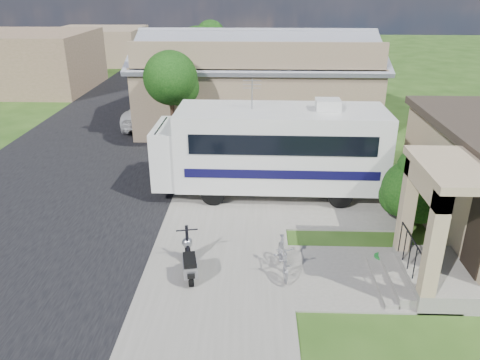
{
  "coord_description": "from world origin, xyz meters",
  "views": [
    {
      "loc": [
        -0.01,
        -11.61,
        7.35
      ],
      "look_at": [
        -0.5,
        2.5,
        1.3
      ],
      "focal_mm": 35.0,
      "sensor_mm": 36.0,
      "label": 1
    }
  ],
  "objects_px": {
    "bicycle": "(283,258)",
    "pickup_truck": "(152,111)",
    "garden_hose": "(381,259)",
    "motorhome": "(272,147)",
    "van": "(159,85)",
    "shrub": "(414,187)",
    "scooter": "(189,261)"
  },
  "relations": [
    {
      "from": "shrub",
      "to": "scooter",
      "type": "xyz_separation_m",
      "value": [
        -6.75,
        -3.17,
        -0.85
      ]
    },
    {
      "from": "scooter",
      "to": "van",
      "type": "height_order",
      "value": "van"
    },
    {
      "from": "motorhome",
      "to": "shrub",
      "type": "relative_size",
      "value": 3.13
    },
    {
      "from": "bicycle",
      "to": "pickup_truck",
      "type": "xyz_separation_m",
      "value": [
        -6.49,
        14.19,
        0.25
      ]
    },
    {
      "from": "van",
      "to": "motorhome",
      "type": "bearing_deg",
      "value": -59.79
    },
    {
      "from": "pickup_truck",
      "to": "garden_hose",
      "type": "distance_m",
      "value": 16.42
    },
    {
      "from": "scooter",
      "to": "bicycle",
      "type": "xyz_separation_m",
      "value": [
        2.49,
        0.23,
        -0.0
      ]
    },
    {
      "from": "shrub",
      "to": "bicycle",
      "type": "height_order",
      "value": "shrub"
    },
    {
      "from": "bicycle",
      "to": "pickup_truck",
      "type": "distance_m",
      "value": 15.61
    },
    {
      "from": "pickup_truck",
      "to": "van",
      "type": "xyz_separation_m",
      "value": [
        -0.81,
        6.23,
        0.11
      ]
    },
    {
      "from": "van",
      "to": "garden_hose",
      "type": "relative_size",
      "value": 15.59
    },
    {
      "from": "bicycle",
      "to": "garden_hose",
      "type": "bearing_deg",
      "value": 8.59
    },
    {
      "from": "motorhome",
      "to": "shrub",
      "type": "height_order",
      "value": "motorhome"
    },
    {
      "from": "van",
      "to": "shrub",
      "type": "bearing_deg",
      "value": -51.45
    },
    {
      "from": "scooter",
      "to": "garden_hose",
      "type": "bearing_deg",
      "value": -1.76
    },
    {
      "from": "shrub",
      "to": "garden_hose",
      "type": "relative_size",
      "value": 6.95
    },
    {
      "from": "pickup_truck",
      "to": "garden_hose",
      "type": "bearing_deg",
      "value": 122.78
    },
    {
      "from": "shrub",
      "to": "van",
      "type": "height_order",
      "value": "shrub"
    },
    {
      "from": "motorhome",
      "to": "scooter",
      "type": "bearing_deg",
      "value": -112.23
    },
    {
      "from": "motorhome",
      "to": "bicycle",
      "type": "bearing_deg",
      "value": -87.38
    },
    {
      "from": "bicycle",
      "to": "van",
      "type": "distance_m",
      "value": 21.7
    },
    {
      "from": "shrub",
      "to": "garden_hose",
      "type": "bearing_deg",
      "value": -122.73
    },
    {
      "from": "bicycle",
      "to": "garden_hose",
      "type": "relative_size",
      "value": 4.32
    },
    {
      "from": "motorhome",
      "to": "van",
      "type": "xyz_separation_m",
      "value": [
        -7.12,
        15.18,
        -0.95
      ]
    },
    {
      "from": "bicycle",
      "to": "garden_hose",
      "type": "xyz_separation_m",
      "value": [
        2.81,
        0.68,
        -0.41
      ]
    },
    {
      "from": "shrub",
      "to": "bicycle",
      "type": "bearing_deg",
      "value": -145.39
    },
    {
      "from": "motorhome",
      "to": "pickup_truck",
      "type": "relative_size",
      "value": 1.54
    },
    {
      "from": "bicycle",
      "to": "van",
      "type": "height_order",
      "value": "van"
    },
    {
      "from": "motorhome",
      "to": "van",
      "type": "distance_m",
      "value": 16.79
    },
    {
      "from": "scooter",
      "to": "bicycle",
      "type": "height_order",
      "value": "scooter"
    },
    {
      "from": "scooter",
      "to": "van",
      "type": "distance_m",
      "value": 21.21
    },
    {
      "from": "shrub",
      "to": "motorhome",
      "type": "bearing_deg",
      "value": 152.51
    }
  ]
}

